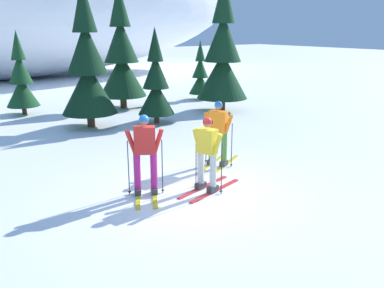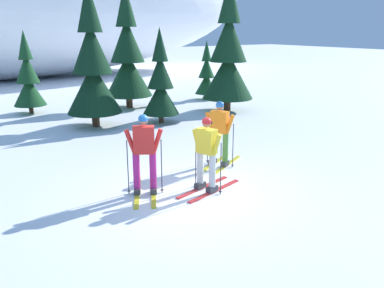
% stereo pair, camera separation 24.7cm
% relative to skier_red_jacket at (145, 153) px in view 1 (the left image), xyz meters
% --- Properties ---
extents(ground_plane, '(120.00, 120.00, 0.00)m').
position_rel_skier_red_jacket_xyz_m(ground_plane, '(0.78, -0.57, -0.95)').
color(ground_plane, white).
extents(skier_red_jacket, '(1.25, 1.79, 1.80)m').
position_rel_skier_red_jacket_xyz_m(skier_red_jacket, '(0.00, 0.00, 0.00)').
color(skier_red_jacket, gold).
rests_on(skier_red_jacket, ground).
extents(skier_orange_jacket, '(1.79, 1.25, 1.74)m').
position_rel_skier_red_jacket_xyz_m(skier_orange_jacket, '(2.51, 0.65, -0.04)').
color(skier_orange_jacket, gold).
rests_on(skier_orange_jacket, ground).
extents(skier_yellow_jacket, '(1.79, 0.89, 1.70)m').
position_rel_skier_red_jacket_xyz_m(skier_yellow_jacket, '(1.23, -0.58, -0.06)').
color(skier_yellow_jacket, red).
rests_on(skier_yellow_jacket, ground).
extents(pine_tree_left, '(1.34, 1.34, 3.46)m').
position_rel_skier_red_jacket_xyz_m(pine_tree_left, '(-0.02, 10.59, 0.50)').
color(pine_tree_left, '#47301E').
rests_on(pine_tree_left, ground).
extents(pine_tree_center_left, '(1.99, 1.99, 5.16)m').
position_rel_skier_red_jacket_xyz_m(pine_tree_center_left, '(1.43, 6.79, 1.21)').
color(pine_tree_center_left, '#47301E').
rests_on(pine_tree_center_left, ground).
extents(pine_tree_center, '(1.38, 1.38, 3.57)m').
position_rel_skier_red_jacket_xyz_m(pine_tree_center, '(3.72, 5.93, 0.54)').
color(pine_tree_center, '#47301E').
rests_on(pine_tree_center, ground).
extents(pine_tree_center_right, '(2.10, 2.10, 5.45)m').
position_rel_skier_red_jacket_xyz_m(pine_tree_center_right, '(4.06, 9.49, 1.33)').
color(pine_tree_center_right, '#47301E').
rests_on(pine_tree_center_right, ground).
extents(pine_tree_right, '(2.19, 2.19, 5.66)m').
position_rel_skier_red_jacket_xyz_m(pine_tree_right, '(7.28, 6.38, 1.42)').
color(pine_tree_right, '#47301E').
rests_on(pine_tree_right, ground).
extents(pine_tree_far_right, '(1.13, 1.13, 2.94)m').
position_rel_skier_red_jacket_xyz_m(pine_tree_far_right, '(8.28, 9.36, 0.28)').
color(pine_tree_far_right, '#47301E').
rests_on(pine_tree_far_right, ground).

